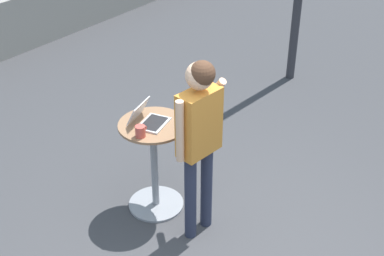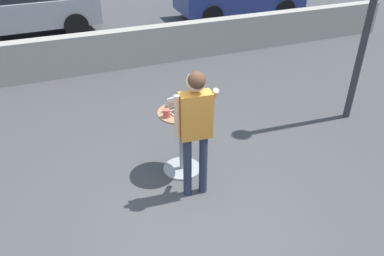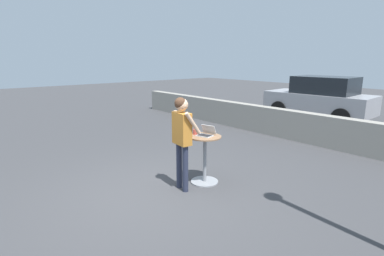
# 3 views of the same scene
# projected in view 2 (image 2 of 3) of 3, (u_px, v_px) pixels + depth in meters

# --- Properties ---
(ground_plane) EXTENTS (50.00, 50.00, 0.00)m
(ground_plane) POSITION_uv_depth(u_px,v_px,m) (198.00, 221.00, 4.67)
(ground_plane) COLOR #3D3D3F
(pavement_kerb) EXTENTS (16.38, 0.35, 0.90)m
(pavement_kerb) POSITION_uv_depth(u_px,v_px,m) (105.00, 51.00, 8.72)
(pavement_kerb) COLOR gray
(pavement_kerb) RESTS_ON ground_plane
(cafe_table) EXTENTS (0.65, 0.65, 0.97)m
(cafe_table) POSITION_uv_depth(u_px,v_px,m) (182.00, 138.00, 5.30)
(cafe_table) COLOR gray
(cafe_table) RESTS_ON ground_plane
(laptop) EXTENTS (0.37, 0.38, 0.20)m
(laptop) POSITION_uv_depth(u_px,v_px,m) (179.00, 108.00, 5.08)
(laptop) COLOR silver
(laptop) RESTS_ON cafe_table
(coffee_mug) EXTENTS (0.13, 0.09, 0.11)m
(coffee_mug) POSITION_uv_depth(u_px,v_px,m) (167.00, 113.00, 4.93)
(coffee_mug) COLOR #C14C42
(coffee_mug) RESTS_ON cafe_table
(standing_person) EXTENTS (0.56, 0.37, 1.78)m
(standing_person) POSITION_uv_depth(u_px,v_px,m) (196.00, 120.00, 4.54)
(standing_person) COLOR #282D42
(standing_person) RESTS_ON ground_plane
(parked_car_near_street) EXTENTS (4.19, 2.04, 1.76)m
(parked_car_near_street) POSITION_uv_depth(u_px,v_px,m) (25.00, 5.00, 10.87)
(parked_car_near_street) COLOR #9E9EA3
(parked_car_near_street) RESTS_ON ground_plane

